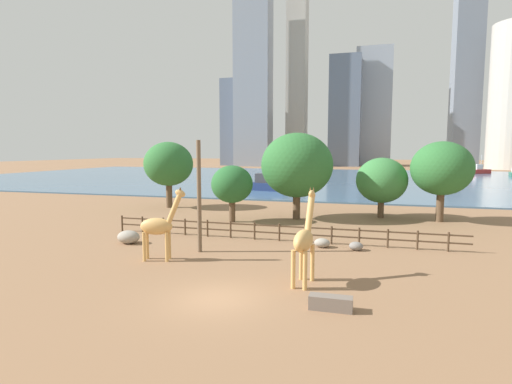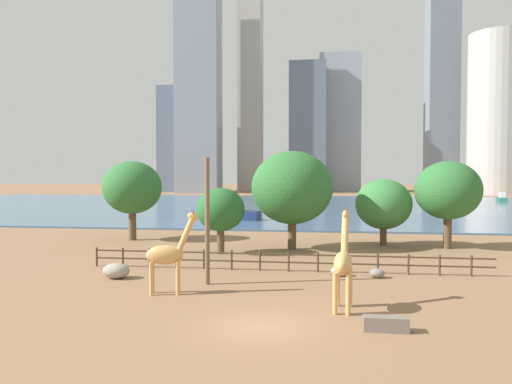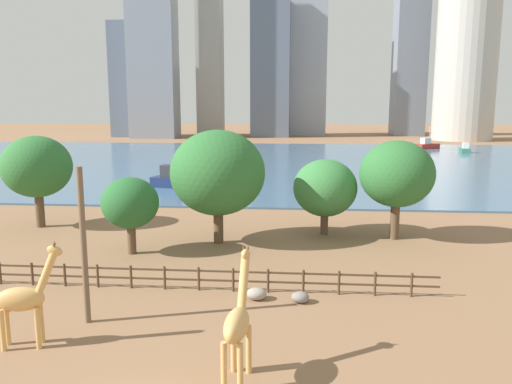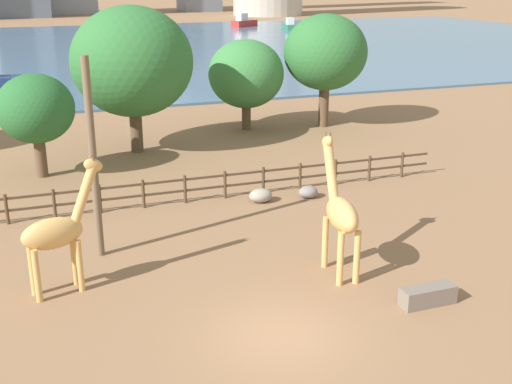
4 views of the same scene
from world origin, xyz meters
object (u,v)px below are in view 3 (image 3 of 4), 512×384
(boat_sailboat, at_px, (175,180))
(tree_left_large, at_px, (37,167))
(tree_left_small, at_px, (218,173))
(boat_ferry, at_px, (465,149))
(giraffe_companion, at_px, (238,323))
(boulder_small, at_px, (256,294))
(tree_right_tall, at_px, (325,188))
(tree_right_small, at_px, (130,203))
(utility_pole, at_px, (84,246))
(boat_tug, at_px, (427,145))
(boulder_by_pole, at_px, (300,297))
(tree_center_broad, at_px, (397,174))
(giraffe_tall, at_px, (24,299))

(boat_sailboat, bearing_deg, tree_left_large, -96.58)
(tree_left_small, relative_size, boat_ferry, 1.64)
(giraffe_companion, xyz_separation_m, boat_ferry, (37.89, 93.66, -1.30))
(boulder_small, relative_size, boat_ferry, 0.21)
(tree_right_tall, bearing_deg, tree_right_small, -154.45)
(tree_left_large, relative_size, tree_right_small, 1.44)
(utility_pole, height_order, tree_left_large, tree_left_large)
(tree_left_small, distance_m, boat_tug, 92.47)
(boulder_by_pole, distance_m, tree_center_broad, 15.70)
(boat_ferry, distance_m, boat_tug, 11.26)
(giraffe_tall, height_order, tree_left_small, tree_left_small)
(tree_right_tall, relative_size, tree_right_small, 1.12)
(giraffe_companion, bearing_deg, boat_tug, -11.44)
(giraffe_companion, bearing_deg, utility_pole, 65.97)
(tree_left_large, bearing_deg, boat_ferry, 51.37)
(tree_right_small, bearing_deg, boat_tug, 64.78)
(giraffe_tall, xyz_separation_m, boulder_small, (9.11, 5.89, -1.78))
(giraffe_tall, bearing_deg, boat_ferry, 50.01)
(giraffe_tall, xyz_separation_m, tree_left_small, (5.43, 16.64, 3.10))
(boat_sailboat, bearing_deg, boulder_small, -58.56)
(tree_right_tall, distance_m, boat_tug, 86.63)
(utility_pole, xyz_separation_m, tree_left_large, (-11.68, 17.80, 1.39))
(boulder_by_pole, relative_size, boat_ferry, 0.18)
(utility_pole, bearing_deg, tree_left_small, 74.54)
(tree_left_large, bearing_deg, tree_center_broad, -2.92)
(boulder_by_pole, relative_size, tree_left_large, 0.12)
(giraffe_companion, height_order, boat_tug, boat_tug)
(boat_ferry, relative_size, boat_tug, 0.85)
(boat_sailboat, bearing_deg, boat_tug, 64.67)
(giraffe_companion, height_order, tree_left_large, tree_left_large)
(tree_left_large, relative_size, boat_ferry, 1.50)
(boulder_by_pole, bearing_deg, boat_sailboat, 113.39)
(tree_left_small, height_order, boat_tug, tree_left_small)
(utility_pole, relative_size, tree_right_small, 1.39)
(tree_right_tall, bearing_deg, boat_ferry, 64.94)
(boulder_by_pole, height_order, tree_left_small, tree_left_small)
(utility_pole, bearing_deg, tree_right_tall, 55.72)
(tree_right_tall, bearing_deg, boat_sailboat, 129.35)
(giraffe_tall, bearing_deg, tree_right_tall, 43.20)
(tree_left_small, height_order, boat_sailboat, tree_left_small)
(tree_left_small, bearing_deg, utility_pole, -105.46)
(boat_ferry, bearing_deg, tree_right_tall, 164.15)
(tree_center_broad, bearing_deg, boat_sailboat, 135.72)
(utility_pole, relative_size, tree_left_small, 0.88)
(tree_right_small, bearing_deg, giraffe_companion, -59.19)
(boulder_small, xyz_separation_m, tree_center_broad, (9.42, 12.97, 4.63))
(utility_pole, bearing_deg, giraffe_companion, -29.99)
(utility_pole, height_order, boulder_small, utility_pole)
(tree_right_tall, relative_size, boat_tug, 0.99)
(utility_pole, distance_m, boat_ferry, 100.23)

